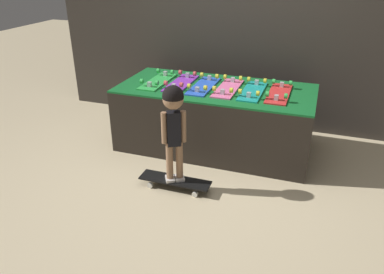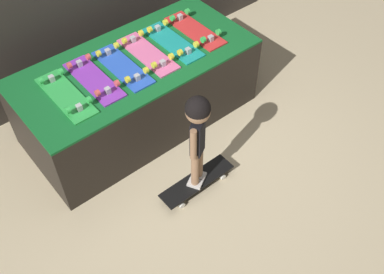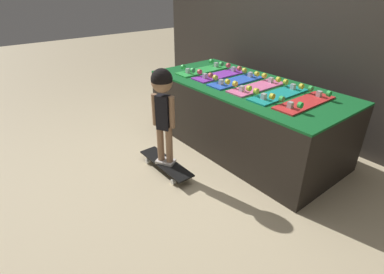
{
  "view_description": "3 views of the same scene",
  "coord_description": "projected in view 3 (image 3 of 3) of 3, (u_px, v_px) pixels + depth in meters",
  "views": [
    {
      "loc": [
        1.02,
        -3.15,
        1.98
      ],
      "look_at": [
        -0.04,
        -0.1,
        0.42
      ],
      "focal_mm": 35.0,
      "sensor_mm": 36.0,
      "label": 1
    },
    {
      "loc": [
        -1.57,
        -2.07,
        3.09
      ],
      "look_at": [
        0.02,
        -0.16,
        0.34
      ],
      "focal_mm": 42.0,
      "sensor_mm": 36.0,
      "label": 2
    },
    {
      "loc": [
        1.96,
        -1.71,
        1.66
      ],
      "look_at": [
        -0.01,
        -0.14,
        0.33
      ],
      "focal_mm": 28.0,
      "sensor_mm": 36.0,
      "label": 3
    }
  ],
  "objects": [
    {
      "name": "child",
      "position": [
        163.0,
        100.0,
        2.59
      ],
      "size": [
        0.21,
        0.19,
        0.92
      ],
      "rotation": [
        0.0,
        0.0,
        0.51
      ],
      "color": "silver",
      "rests_on": "skateboard_on_floor"
    },
    {
      "name": "skateboard_green_on_rack",
      "position": [
        202.0,
        70.0,
        3.5
      ],
      "size": [
        0.21,
        0.66,
        0.09
      ],
      "color": "green",
      "rests_on": "display_rack"
    },
    {
      "name": "skateboard_on_floor",
      "position": [
        166.0,
        164.0,
        2.9
      ],
      "size": [
        0.68,
        0.18,
        0.09
      ],
      "color": "black",
      "rests_on": "ground_plane"
    },
    {
      "name": "skateboard_teal_on_rack",
      "position": [
        279.0,
        94.0,
        2.77
      ],
      "size": [
        0.21,
        0.66,
        0.09
      ],
      "color": "teal",
      "rests_on": "display_rack"
    },
    {
      "name": "display_rack",
      "position": [
        244.0,
        116.0,
        3.22
      ],
      "size": [
        2.09,
        0.98,
        0.71
      ],
      "color": "black",
      "rests_on": "ground_plane"
    },
    {
      "name": "skateboard_red_on_rack",
      "position": [
        305.0,
        102.0,
        2.59
      ],
      "size": [
        0.21,
        0.66,
        0.09
      ],
      "color": "red",
      "rests_on": "display_rack"
    },
    {
      "name": "skateboard_purple_on_rack",
      "position": [
        220.0,
        74.0,
        3.33
      ],
      "size": [
        0.21,
        0.66,
        0.09
      ],
      "color": "purple",
      "rests_on": "display_rack"
    },
    {
      "name": "back_wall",
      "position": [
        305.0,
        12.0,
        3.22
      ],
      "size": [
        4.73,
        0.1,
        2.7
      ],
      "color": "#332D28",
      "rests_on": "ground_plane"
    },
    {
      "name": "ground_plane",
      "position": [
        203.0,
        162.0,
        3.07
      ],
      "size": [
        16.0,
        16.0,
        0.0
      ],
      "primitive_type": "plane",
      "color": "beige"
    },
    {
      "name": "skateboard_blue_on_rack",
      "position": [
        236.0,
        80.0,
        3.13
      ],
      "size": [
        0.21,
        0.66,
        0.09
      ],
      "color": "blue",
      "rests_on": "display_rack"
    },
    {
      "name": "skateboard_pink_on_rack",
      "position": [
        257.0,
        86.0,
        2.95
      ],
      "size": [
        0.21,
        0.66,
        0.09
      ],
      "color": "pink",
      "rests_on": "display_rack"
    }
  ]
}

